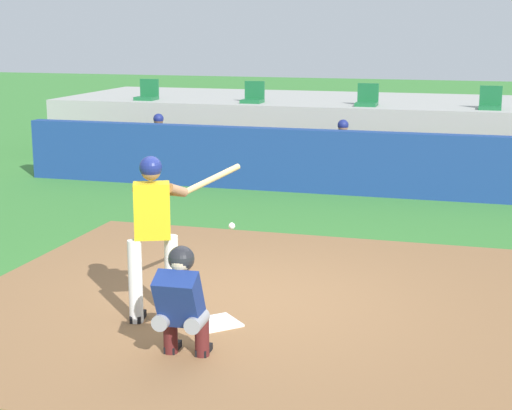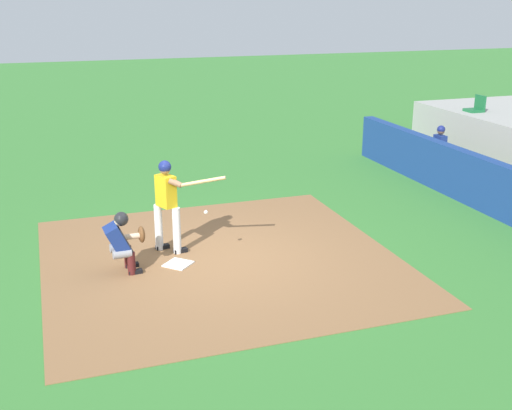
% 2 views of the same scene
% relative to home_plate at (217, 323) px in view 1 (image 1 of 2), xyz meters
% --- Properties ---
extents(ground_plane, '(80.00, 80.00, 0.00)m').
position_rel_home_plate_xyz_m(ground_plane, '(0.00, 0.80, -0.02)').
color(ground_plane, '#387A33').
extents(dirt_infield, '(6.40, 6.40, 0.01)m').
position_rel_home_plate_xyz_m(dirt_infield, '(0.00, 0.80, -0.02)').
color(dirt_infield, olive).
rests_on(dirt_infield, ground).
extents(home_plate, '(0.62, 0.62, 0.02)m').
position_rel_home_plate_xyz_m(home_plate, '(0.00, 0.00, 0.00)').
color(home_plate, white).
rests_on(home_plate, dirt_infield).
extents(batter_at_plate, '(0.92, 1.22, 1.80)m').
position_rel_home_plate_xyz_m(batter_at_plate, '(-0.68, -0.01, 1.01)').
color(batter_at_plate, silver).
rests_on(batter_at_plate, ground).
extents(catcher_crouched, '(0.49, 1.87, 1.13)m').
position_rel_home_plate_xyz_m(catcher_crouched, '(-0.02, -0.96, 0.59)').
color(catcher_crouched, gray).
rests_on(catcher_crouched, ground).
extents(dugout_wall, '(13.00, 0.30, 1.20)m').
position_rel_home_plate_xyz_m(dugout_wall, '(0.00, 7.30, 0.58)').
color(dugout_wall, navy).
rests_on(dugout_wall, ground).
extents(dugout_bench, '(11.80, 0.44, 0.45)m').
position_rel_home_plate_xyz_m(dugout_bench, '(0.00, 8.30, 0.20)').
color(dugout_bench, olive).
rests_on(dugout_bench, ground).
extents(dugout_player_0, '(0.49, 0.70, 1.30)m').
position_rel_home_plate_xyz_m(dugout_player_0, '(-4.13, 8.14, 0.65)').
color(dugout_player_0, '#939399').
rests_on(dugout_player_0, ground).
extents(dugout_player_1, '(0.49, 0.70, 1.30)m').
position_rel_home_plate_xyz_m(dugout_player_1, '(-0.17, 8.14, 0.65)').
color(dugout_player_1, '#939399').
rests_on(dugout_player_1, ground).
extents(stands_platform, '(15.00, 4.40, 1.40)m').
position_rel_home_plate_xyz_m(stands_platform, '(0.00, 11.70, 0.68)').
color(stands_platform, '#9E9E99').
rests_on(stands_platform, ground).
extents(stadium_seat_0, '(0.46, 0.46, 0.48)m').
position_rel_home_plate_xyz_m(stadium_seat_0, '(-5.20, 10.18, 1.51)').
color(stadium_seat_0, '#196033').
rests_on(stadium_seat_0, stands_platform).
extents(stadium_seat_1, '(0.46, 0.46, 0.48)m').
position_rel_home_plate_xyz_m(stadium_seat_1, '(-2.60, 10.18, 1.51)').
color(stadium_seat_1, '#196033').
rests_on(stadium_seat_1, stands_platform).
extents(stadium_seat_2, '(0.46, 0.46, 0.48)m').
position_rel_home_plate_xyz_m(stadium_seat_2, '(0.00, 10.18, 1.51)').
color(stadium_seat_2, '#196033').
rests_on(stadium_seat_2, stands_platform).
extents(stadium_seat_3, '(0.46, 0.46, 0.48)m').
position_rel_home_plate_xyz_m(stadium_seat_3, '(2.60, 10.18, 1.51)').
color(stadium_seat_3, '#196033').
rests_on(stadium_seat_3, stands_platform).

